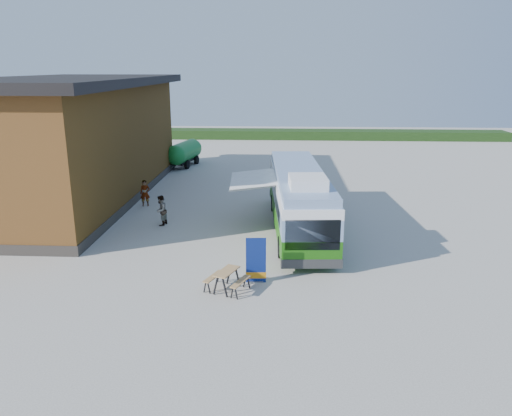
# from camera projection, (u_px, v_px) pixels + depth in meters

# --- Properties ---
(ground) EXTENTS (100.00, 100.00, 0.00)m
(ground) POSITION_uv_depth(u_px,v_px,m) (224.00, 260.00, 21.76)
(ground) COLOR #BCB7AD
(ground) RESTS_ON ground
(barn) EXTENTS (9.60, 21.20, 7.50)m
(barn) POSITION_uv_depth(u_px,v_px,m) (73.00, 142.00, 30.91)
(barn) COLOR brown
(barn) RESTS_ON ground
(hedge) EXTENTS (40.00, 3.00, 1.00)m
(hedge) POSITION_uv_depth(u_px,v_px,m) (330.00, 135.00, 57.71)
(hedge) COLOR #264419
(hedge) RESTS_ON ground
(bus) EXTENTS (3.24, 11.90, 3.61)m
(bus) POSITION_uv_depth(u_px,v_px,m) (299.00, 198.00, 25.22)
(bus) COLOR #297713
(bus) RESTS_ON ground
(awning) EXTENTS (2.77, 4.17, 0.51)m
(awning) POSITION_uv_depth(u_px,v_px,m) (258.00, 178.00, 25.49)
(awning) COLOR white
(awning) RESTS_ON ground
(banner) EXTENTS (0.80, 0.21, 1.83)m
(banner) POSITION_uv_depth(u_px,v_px,m) (256.00, 264.00, 19.28)
(banner) COLOR navy
(banner) RESTS_ON ground
(picnic_table) EXTENTS (1.76, 1.67, 0.80)m
(picnic_table) POSITION_uv_depth(u_px,v_px,m) (227.00, 276.00, 18.61)
(picnic_table) COLOR tan
(picnic_table) RESTS_ON ground
(person_a) EXTENTS (0.65, 0.49, 1.59)m
(person_a) POSITION_uv_depth(u_px,v_px,m) (145.00, 193.00, 29.90)
(person_a) COLOR #999999
(person_a) RESTS_ON ground
(person_b) EXTENTS (0.77, 0.90, 1.62)m
(person_b) POSITION_uv_depth(u_px,v_px,m) (161.00, 210.00, 26.26)
(person_b) COLOR #999999
(person_b) RESTS_ON ground
(slurry_tanker) EXTENTS (2.33, 5.48, 2.05)m
(slurry_tanker) POSITION_uv_depth(u_px,v_px,m) (184.00, 152.00, 41.80)
(slurry_tanker) COLOR #15782B
(slurry_tanker) RESTS_ON ground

